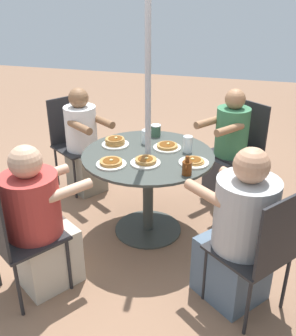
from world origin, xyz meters
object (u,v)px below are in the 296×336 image
Objects in this scene: diner_west at (239,236)px; pancake_plate_b at (194,162)px; patio_chair_south at (13,232)px; patio_chair_west at (262,248)px; patio_chair_east at (74,137)px; pancake_plate_e at (146,162)px; drinking_glass_b at (188,144)px; pancake_plate_a at (115,142)px; pancake_plate_c at (111,163)px; coffee_cup at (156,131)px; diner_north at (229,149)px; syrup_bottle at (187,168)px; patio_table at (148,173)px; pancake_plate_d at (167,147)px; diner_east at (84,145)px; diner_south at (39,226)px; drinking_glass_a at (146,137)px; patio_chair_north at (241,144)px.

pancake_plate_b is at bearing 74.90° from diner_west.
patio_chair_south is 1.58m from patio_chair_west.
patio_chair_east is 1.33m from pancake_plate_e.
diner_west is 8.48× the size of drinking_glass_b.
pancake_plate_a reaches higher than pancake_plate_c.
coffee_cup is at bearing 108.52° from patio_chair_east.
pancake_plate_e is (0.98, -0.56, 0.24)m from diner_north.
patio_chair_west is 4.03× the size of pancake_plate_e.
patio_chair_south reaches higher than syrup_bottle.
syrup_bottle is at bearing 60.41° from pancake_plate_a.
pancake_plate_a is at bearing -107.78° from patio_table.
patio_table is at bearing 90.00° from patio_chair_west.
drinking_glass_b is at bearing 74.41° from patio_chair_west.
pancake_plate_c is (0.38, 0.10, -0.01)m from pancake_plate_a.
pancake_plate_c is 1.00× the size of pancake_plate_d.
patio_chair_east is at bearing -113.00° from drinking_glass_b.
patio_chair_south is (1.54, 0.17, 0.03)m from diner_east.
patio_chair_west is at bearing 37.20° from diner_south.
drinking_glass_a is (0.35, 0.75, 0.30)m from diner_east.
pancake_plate_d is (0.52, 1.09, 0.23)m from patio_chair_east.
diner_west reaches higher than pancake_plate_c.
diner_south is 4.71× the size of pancake_plate_e.
pancake_plate_b is (1.02, -0.32, 0.22)m from patio_chair_north.
diner_north is 0.97× the size of diner_west.
patio_chair_east is at bearing 92.14° from patio_chair_west.
patio_chair_south is at bearing -55.63° from syrup_bottle.
patio_chair_west reaches higher than coffee_cup.
diner_south is 8.13× the size of drinking_glass_b.
patio_chair_south is at bearing -25.94° from drinking_glass_a.
patio_chair_south is (1.64, 0.32, 0.00)m from patio_chair_east.
diner_south is 1.36m from coffee_cup.
patio_chair_north reaches higher than pancake_plate_b.
patio_chair_south is at bearing 45.39° from patio_chair_east.
coffee_cup is (-1.22, 0.51, 0.30)m from diner_south.
patio_chair_east is 6.48× the size of syrup_bottle.
diner_east is at bearing 90.00° from patio_chair_east.
drinking_glass_a is at bearing 99.44° from diner_east.
diner_north is 1.03× the size of diner_east.
diner_north reaches higher than diner_east.
pancake_plate_a is (-0.83, -1.23, 0.24)m from patio_chair_west.
patio_chair_south is 8.88× the size of coffee_cup.
drinking_glass_a is 0.90× the size of drinking_glass_b.
diner_east reaches higher than pancake_plate_d.
diner_west is at bearing 32.59° from drinking_glass_b.
drinking_glass_b is (-0.40, 0.51, 0.05)m from pancake_plate_c.
patio_chair_east is 0.85× the size of diner_south.
pancake_plate_c is 0.65m from drinking_glass_b.
diner_south reaches higher than drinking_glass_a.
syrup_bottle is (0.95, 1.33, 0.26)m from patio_chair_east.
diner_east is at bearing 129.92° from patio_chair_south.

